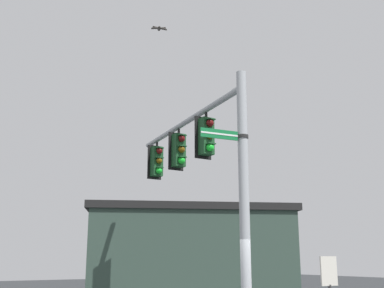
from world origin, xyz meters
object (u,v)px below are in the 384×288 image
object	(u,v)px
traffic_light_mid_outer	(157,161)
street_name_sign	(231,135)
traffic_light_mid_inner	(179,150)
historical_marker	(330,284)
traffic_light_nearest_pole	(207,136)
bird_flying	(159,28)

from	to	relation	value
traffic_light_mid_outer	street_name_sign	size ratio (longest dim) A/B	1.04
traffic_light_mid_inner	historical_marker	size ratio (longest dim) A/B	0.62
traffic_light_nearest_pole	street_name_sign	bearing A→B (deg)	72.72
street_name_sign	bird_flying	size ratio (longest dim) A/B	2.62
traffic_light_nearest_pole	traffic_light_mid_outer	size ratio (longest dim) A/B	1.00
traffic_light_nearest_pole	street_name_sign	world-z (taller)	traffic_light_nearest_pole
traffic_light_mid_inner	historical_marker	distance (m)	5.92
street_name_sign	historical_marker	size ratio (longest dim) A/B	0.59
street_name_sign	bird_flying	distance (m)	5.18
traffic_light_mid_inner	street_name_sign	bearing A→B (deg)	77.48
street_name_sign	bird_flying	world-z (taller)	bird_flying
traffic_light_mid_outer	traffic_light_mid_inner	bearing A→B (deg)	82.27
traffic_light_mid_outer	street_name_sign	world-z (taller)	traffic_light_mid_outer
traffic_light_mid_inner	street_name_sign	distance (m)	3.98
traffic_light_nearest_pole	bird_flying	world-z (taller)	bird_flying
traffic_light_mid_inner	traffic_light_mid_outer	xyz separation A→B (m)	(-0.27, -1.96, 0.00)
traffic_light_mid_inner	traffic_light_nearest_pole	bearing A→B (deg)	82.27
traffic_light_mid_inner	bird_flying	size ratio (longest dim) A/B	2.73
traffic_light_mid_inner	street_name_sign	size ratio (longest dim) A/B	1.04
bird_flying	traffic_light_mid_inner	bearing A→B (deg)	-149.68
traffic_light_nearest_pole	historical_marker	xyz separation A→B (m)	(-2.81, 1.58, -4.00)
traffic_light_mid_outer	bird_flying	world-z (taller)	bird_flying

